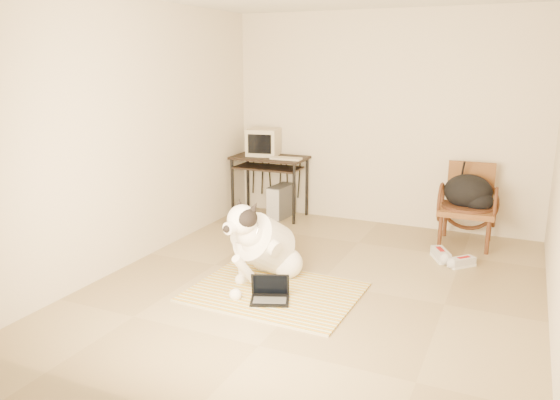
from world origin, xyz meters
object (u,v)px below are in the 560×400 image
Objects in this scene: computer_desk at (269,165)px; rattan_chair at (468,204)px; dog at (264,246)px; crt_monitor at (263,142)px; backpack at (470,193)px; laptop at (270,294)px; pc_tower at (281,201)px.

computer_desk is 2.61m from rattan_chair.
dog is 1.32× the size of rattan_chair.
backpack is at bearing -4.35° from crt_monitor.
crt_monitor is at bearing 117.03° from laptop.
laptop is at bearing -64.48° from computer_desk.
dog is 2.30m from computer_desk.
crt_monitor reaches higher than backpack.
laptop is 2.82m from rattan_chair.
backpack is (1.41, 2.38, 0.54)m from laptop.
dog is 0.59m from laptop.
crt_monitor is 0.95× the size of pc_tower.
backpack reaches higher than laptop.
dog reaches higher than backpack.
dog is 2.52× the size of pc_tower.
rattan_chair is (1.39, 2.41, 0.39)m from laptop.
crt_monitor is 0.50× the size of rattan_chair.
computer_desk is 0.33m from crt_monitor.
dog is 2.65× the size of crt_monitor.
rattan_chair reaches higher than dog.
laptop is 0.87× the size of crt_monitor.
backpack is at bearing 59.41° from laptop.
crt_monitor is 2.77m from rattan_chair.
laptop is 0.83× the size of pc_tower.
rattan_chair is at bearing 60.00° from laptop.
dog is 3.04× the size of laptop.
computer_desk is 2.61m from backpack.
crt_monitor reaches higher than laptop.
dog reaches higher than computer_desk.
computer_desk reaches higher than pc_tower.
laptop is at bearing -67.83° from pc_tower.
rattan_chair is at bearing -3.68° from crt_monitor.
pc_tower is (0.17, 0.02, -0.49)m from computer_desk.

